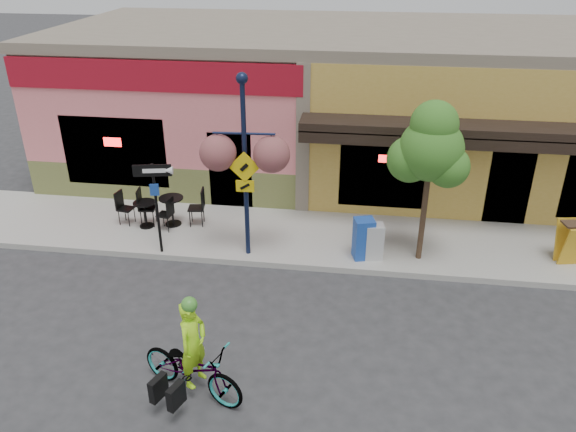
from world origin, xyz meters
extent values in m
plane|color=#2D2D30|center=(0.00, 0.00, 0.00)|extent=(90.00, 90.00, 0.00)
cube|color=#9E9B93|center=(0.00, 2.00, 0.07)|extent=(24.00, 3.00, 0.15)
cube|color=#A8A59E|center=(0.00, 0.55, 0.07)|extent=(24.00, 0.12, 0.15)
imported|color=maroon|center=(-2.03, -3.64, 0.52)|extent=(2.11, 1.36, 1.05)
imported|color=#AFFF1A|center=(-1.98, -3.64, 0.80)|extent=(0.56, 0.68, 1.59)
camera|label=1|loc=(0.57, -10.61, 7.01)|focal=35.00mm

